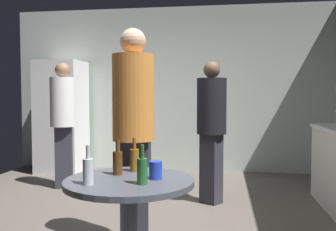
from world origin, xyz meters
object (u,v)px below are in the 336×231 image
object	(u,v)px
person_in_black_shirt	(211,121)
person_in_orange_shirt	(133,119)
person_in_teal_shirt	(141,114)
plastic_cup_blue	(156,170)
refrigerator	(62,117)
beer_bottle_green	(142,170)
foreground_table	(129,196)
beer_bottle_amber	(134,159)
beer_bottle_clear	(88,170)
beer_bottle_brown	(118,162)
person_in_white_shirt	(63,115)

from	to	relation	value
person_in_black_shirt	person_in_orange_shirt	size ratio (longest dim) A/B	0.92
person_in_teal_shirt	person_in_orange_shirt	size ratio (longest dim) A/B	0.95
plastic_cup_blue	person_in_black_shirt	bearing A→B (deg)	82.44
plastic_cup_blue	person_in_black_shirt	size ratio (longest dim) A/B	0.07
refrigerator	beer_bottle_green	size ratio (longest dim) A/B	7.83
plastic_cup_blue	foreground_table	bearing A→B (deg)	-169.80
beer_bottle_amber	plastic_cup_blue	xyz separation A→B (m)	(0.18, -0.21, -0.03)
beer_bottle_clear	person_in_orange_shirt	xyz separation A→B (m)	(0.04, 0.92, 0.23)
beer_bottle_amber	beer_bottle_brown	distance (m)	0.15
foreground_table	person_in_white_shirt	distance (m)	2.98
person_in_black_shirt	foreground_table	bearing A→B (deg)	23.34
beer_bottle_amber	beer_bottle_green	xyz separation A→B (m)	(0.13, -0.35, 0.00)
refrigerator	foreground_table	distance (m)	4.06
person_in_teal_shirt	person_in_black_shirt	size ratio (longest dim) A/B	1.04
refrigerator	person_in_orange_shirt	xyz separation A→B (m)	(1.89, -2.75, 0.15)
person_in_teal_shirt	person_in_orange_shirt	world-z (taller)	person_in_orange_shirt
beer_bottle_brown	person_in_teal_shirt	distance (m)	2.48
person_in_white_shirt	person_in_orange_shirt	xyz separation A→B (m)	(1.41, -1.76, 0.07)
foreground_table	person_in_black_shirt	world-z (taller)	person_in_black_shirt
refrigerator	person_in_teal_shirt	xyz separation A→B (m)	(1.53, -0.94, 0.10)
beer_bottle_clear	plastic_cup_blue	size ratio (longest dim) A/B	2.09
beer_bottle_green	beer_bottle_amber	bearing A→B (deg)	110.71
foreground_table	person_in_black_shirt	size ratio (longest dim) A/B	0.49
beer_bottle_brown	person_in_teal_shirt	world-z (taller)	person_in_teal_shirt
person_in_teal_shirt	person_in_white_shirt	xyz separation A→B (m)	(-1.06, -0.05, -0.01)
beer_bottle_amber	beer_bottle_green	bearing A→B (deg)	-69.29
foreground_table	beer_bottle_amber	size ratio (longest dim) A/B	3.48
person_in_orange_shirt	refrigerator	bearing A→B (deg)	-164.67
beer_bottle_green	person_in_teal_shirt	xyz separation A→B (m)	(-0.62, 2.67, 0.18)
foreground_table	person_in_orange_shirt	distance (m)	0.87
plastic_cup_blue	person_in_orange_shirt	bearing A→B (deg)	113.87
plastic_cup_blue	person_in_orange_shirt	world-z (taller)	person_in_orange_shirt
foreground_table	person_in_black_shirt	bearing A→B (deg)	78.28
foreground_table	person_in_white_shirt	world-z (taller)	person_in_white_shirt
person_in_black_shirt	person_in_orange_shirt	world-z (taller)	person_in_orange_shirt
foreground_table	plastic_cup_blue	distance (m)	0.23
beer_bottle_amber	person_in_white_shirt	bearing A→B (deg)	124.18
foreground_table	beer_bottle_clear	xyz separation A→B (m)	(-0.20, -0.17, 0.19)
refrigerator	beer_bottle_clear	bearing A→B (deg)	-63.27
beer_bottle_clear	person_in_orange_shirt	distance (m)	0.95
plastic_cup_blue	person_in_teal_shirt	bearing A→B (deg)	104.81
beer_bottle_amber	person_in_black_shirt	distance (m)	1.90
plastic_cup_blue	person_in_white_shirt	world-z (taller)	person_in_white_shirt
beer_bottle_brown	person_in_black_shirt	world-z (taller)	person_in_black_shirt
refrigerator	person_in_teal_shirt	size ratio (longest dim) A/B	1.06
person_in_black_shirt	person_in_white_shirt	bearing A→B (deg)	-66.98
person_in_orange_shirt	beer_bottle_brown	bearing A→B (deg)	-14.53
person_in_white_shirt	refrigerator	bearing A→B (deg)	-172.34
beer_bottle_clear	plastic_cup_blue	distance (m)	0.41
beer_bottle_green	plastic_cup_blue	world-z (taller)	beer_bottle_green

